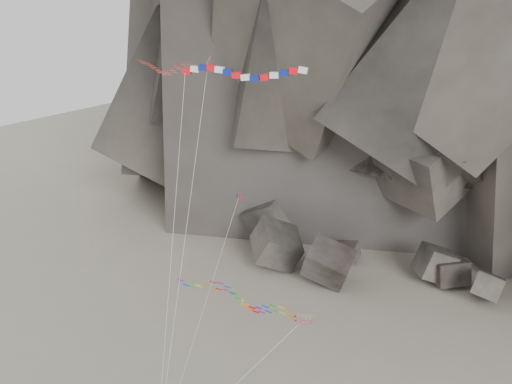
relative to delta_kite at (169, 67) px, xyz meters
The scene contains 5 objects.
boulder_field 46.42m from the delta_kite, 62.24° to the left, with size 65.29×18.92×10.50m.
delta_kite is the anchor object (origin of this frame).
banner_kite 8.52m from the delta_kite, ahead, with size 10.32×14.69×31.98m.
parafoil_kite 22.02m from the delta_kite, 14.05° to the right, with size 15.57×11.42×11.62m.
pennant_kite 18.17m from the delta_kite, 24.94° to the right, with size 0.74×12.49×20.42m.
Camera 1 is at (28.03, -37.07, 39.22)m, focal length 40.00 mm.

